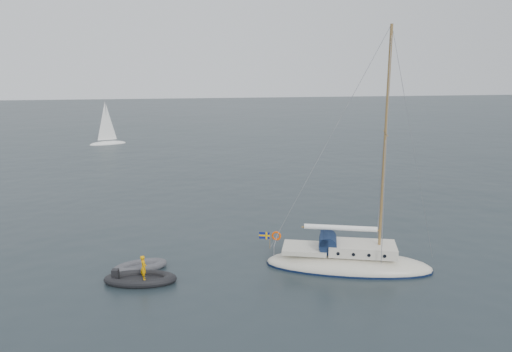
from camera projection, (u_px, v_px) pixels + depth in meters
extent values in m
plane|color=black|center=(283.00, 257.00, 30.44)|extent=(300.00, 300.00, 0.00)
ellipsoid|color=beige|center=(348.00, 265.00, 28.80)|extent=(9.46, 2.94, 1.58)
cube|color=beige|center=(361.00, 247.00, 28.68)|extent=(3.78, 2.00, 0.58)
cube|color=beige|center=(306.00, 253.00, 28.18)|extent=(2.52, 2.00, 0.26)
cylinder|color=#121F3C|center=(329.00, 244.00, 28.30)|extent=(1.01, 1.73, 1.01)
cube|color=#121F3C|center=(325.00, 241.00, 28.22)|extent=(0.47, 1.73, 0.42)
cylinder|color=brown|center=(382.00, 143.00, 27.52)|extent=(0.16, 0.16, 12.61)
cylinder|color=brown|center=(383.00, 132.00, 27.39)|extent=(0.05, 2.31, 0.05)
cylinder|color=brown|center=(341.00, 230.00, 28.23)|extent=(4.41, 0.11, 0.11)
cylinder|color=white|center=(341.00, 229.00, 28.22)|extent=(4.10, 0.29, 0.29)
cylinder|color=gray|center=(277.00, 248.00, 27.81)|extent=(0.04, 2.31, 0.04)
torus|color=#FF4D00|center=(274.00, 244.00, 28.40)|extent=(0.57, 0.11, 0.57)
cylinder|color=brown|center=(271.00, 250.00, 27.77)|extent=(0.03, 0.03, 0.95)
cube|color=navy|center=(265.00, 245.00, 27.65)|extent=(0.63, 0.02, 0.40)
cube|color=#FFB800|center=(265.00, 245.00, 27.65)|extent=(0.65, 0.03, 0.09)
cube|color=#FFB800|center=(267.00, 245.00, 27.67)|extent=(0.09, 0.03, 0.42)
cylinder|color=black|center=(333.00, 242.00, 29.43)|extent=(0.19, 0.06, 0.19)
cylinder|color=black|center=(344.00, 255.00, 27.48)|extent=(0.19, 0.06, 0.19)
cylinder|color=black|center=(346.00, 242.00, 29.56)|extent=(0.19, 0.06, 0.19)
cylinder|color=black|center=(359.00, 254.00, 27.62)|extent=(0.19, 0.06, 0.19)
cylinder|color=black|center=(360.00, 241.00, 29.70)|extent=(0.19, 0.06, 0.19)
cylinder|color=black|center=(373.00, 253.00, 27.76)|extent=(0.19, 0.06, 0.19)
cylinder|color=black|center=(373.00, 240.00, 29.84)|extent=(0.19, 0.06, 0.19)
cylinder|color=black|center=(387.00, 252.00, 27.90)|extent=(0.19, 0.06, 0.19)
cube|color=#535459|center=(140.00, 268.00, 28.55)|extent=(1.91, 0.79, 0.11)
cube|color=black|center=(140.00, 280.00, 26.89)|extent=(2.45, 1.02, 0.12)
cube|color=black|center=(115.00, 276.00, 26.60)|extent=(0.36, 0.36, 0.61)
imported|color=#ED9D05|center=(144.00, 267.00, 26.76)|extent=(0.47, 0.57, 1.36)
ellipsoid|color=white|center=(108.00, 144.00, 73.71)|extent=(5.26, 1.75, 0.88)
cylinder|color=gray|center=(106.00, 121.00, 72.96)|extent=(0.09, 0.09, 6.13)
cone|color=white|center=(106.00, 121.00, 72.95)|extent=(2.80, 2.80, 5.69)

